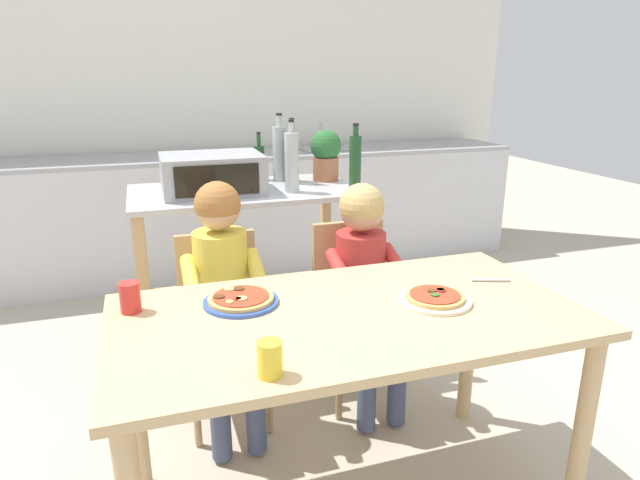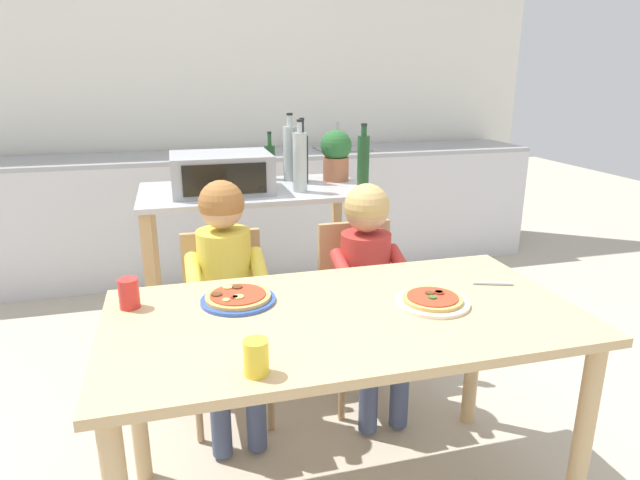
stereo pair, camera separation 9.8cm
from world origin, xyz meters
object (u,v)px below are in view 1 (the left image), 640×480
Objects in this scene: child_in_yellow_shirt at (224,282)px; serving_spoon at (491,280)px; dining_chair_left at (222,314)px; drinking_cup_red at (130,297)px; potted_herb_plant at (326,154)px; drinking_cup_yellow at (270,359)px; bottle_slim_sauce at (259,162)px; bottle_tall_green_wine at (292,158)px; bottle_brown_beer at (355,163)px; pizza_plate_cream at (435,298)px; dining_chair_right at (355,297)px; bottle_dark_olive_oil at (280,153)px; bottle_squat_spirits at (292,162)px; toaster_oven at (212,174)px; dining_table at (349,340)px; child_in_red_shirt at (365,269)px; kitchen_island_cart at (247,246)px; pizza_plate_blue_rimmed at (241,300)px.

child_in_yellow_shirt is 7.53× the size of serving_spoon.
drinking_cup_red reaches higher than dining_chair_left.
child_in_yellow_shirt is (-0.67, -0.71, -0.39)m from potted_herb_plant.
drinking_cup_red reaches higher than drinking_cup_yellow.
bottle_slim_sauce is 0.36m from potted_herb_plant.
bottle_tall_green_wine is 0.40m from bottle_brown_beer.
potted_herb_plant is 1.11× the size of pizza_plate_cream.
pizza_plate_cream is at bearing -89.98° from dining_chair_right.
bottle_dark_olive_oil is 0.91m from dining_chair_right.
bottle_squat_spirits is 1.35× the size of bottle_slim_sauce.
toaster_oven is 0.32× the size of dining_table.
potted_herb_plant reaches higher than pizza_plate_cream.
bottle_dark_olive_oil is (-0.27, 0.42, 0.00)m from bottle_brown_beer.
child_in_red_shirt is at bearing -77.55° from bottle_dark_olive_oil.
drinking_cup_red is at bearing 123.09° from drinking_cup_yellow.
child_in_yellow_shirt is at bearing -94.90° from toaster_oven.
toaster_oven is at bearing -169.43° from kitchen_island_cart.
bottle_tall_green_wine is 0.95× the size of bottle_dark_olive_oil.
bottle_tall_green_wine is at bearing 82.62° from dining_table.
bottle_squat_spirits reaches higher than bottle_tall_green_wine.
kitchen_island_cart is at bearing 153.43° from bottle_brown_beer.
bottle_squat_spirits reaches higher than potted_herb_plant.
bottle_dark_olive_oil reaches higher than pizza_plate_blue_rimmed.
bottle_slim_sauce is 2.77× the size of drinking_cup_yellow.
potted_herb_plant is 0.26× the size of child_in_yellow_shirt.
child_in_yellow_shirt is 4.34× the size of pizza_plate_cream.
dining_table is at bearing -77.07° from toaster_oven.
pizza_plate_blue_rimmed is at bearing -7.40° from drinking_cup_red.
kitchen_island_cart is at bearing -119.22° from bottle_slim_sauce.
bottle_tall_green_wine is 0.34× the size of child_in_red_shirt.
child_in_yellow_shirt is at bearing 89.32° from drinking_cup_yellow.
dining_table is at bearing -61.23° from child_in_yellow_shirt.
pizza_plate_cream is (-0.09, -0.96, -0.30)m from bottle_brown_beer.
bottle_tall_green_wine reaches higher than toaster_oven.
dining_chair_right is at bearing 10.49° from child_in_yellow_shirt.
bottle_dark_olive_oil is 1.47× the size of pizza_plate_cream.
toaster_oven is at bearing -165.87° from bottle_tall_green_wine.
kitchen_island_cart is at bearing 66.94° from dining_chair_left.
potted_herb_plant is (0.62, 0.13, 0.05)m from toaster_oven.
toaster_oven reaches higher than child_in_red_shirt.
dining_chair_left is at bearing 179.39° from dining_chair_right.
bottle_tall_green_wine is at bearing 49.96° from dining_chair_left.
potted_herb_plant is at bearing 66.70° from drinking_cup_yellow.
drinking_cup_yellow is at bearing -56.91° from drinking_cup_red.
pizza_plate_blue_rimmed is 2.65× the size of drinking_cup_yellow.
serving_spoon is at bearing 7.91° from dining_table.
child_in_yellow_shirt is (-0.61, -0.11, 0.19)m from dining_chair_right.
drinking_cup_red is at bearing -124.21° from bottle_dark_olive_oil.
toaster_oven is 1.40m from serving_spoon.
drinking_cup_red is (-0.96, -0.48, 0.32)m from dining_chair_right.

